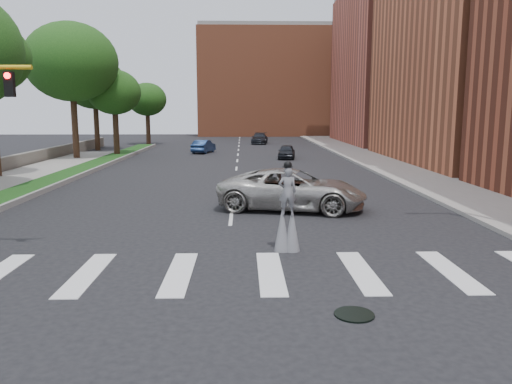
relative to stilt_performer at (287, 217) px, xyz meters
name	(u,v)px	position (x,y,z in m)	size (l,w,h in m)	color
ground_plane	(224,285)	(-1.94, -3.19, -1.13)	(160.00, 160.00, 0.00)	black
grass_median	(59,178)	(-13.44, 16.81, -1.01)	(2.00, 60.00, 0.25)	#133B10
median_curb	(75,178)	(-12.39, 16.81, -0.99)	(0.20, 60.00, 0.28)	gray
sidewalk_right	(400,168)	(10.56, 21.81, -1.04)	(5.00, 90.00, 0.18)	gray
manhole	(354,314)	(1.06, -5.19, -1.11)	(0.90, 0.90, 0.04)	black
building_mid	(502,18)	(20.06, 26.81, 10.87)	(16.00, 22.00, 24.00)	#AD5836
building_far	(407,67)	(20.06, 50.81, 8.87)	(16.00, 22.00, 20.00)	#B65643
building_backdrop	(274,84)	(4.06, 74.81, 7.87)	(26.00, 14.00, 18.00)	#AD5836
stilt_performer	(287,217)	(0.00, 0.00, 0.00)	(0.84, 0.52, 2.94)	black
suv_crossing	(292,189)	(0.83, 6.78, -0.20)	(3.10, 6.72, 1.87)	#B3AFA9
car_near	(287,152)	(2.64, 30.62, -0.49)	(1.52, 3.77, 1.28)	black
car_mid	(203,146)	(-5.58, 37.02, -0.45)	(1.44, 4.13, 1.36)	navy
car_far	(260,138)	(0.80, 50.88, -0.42)	(2.00, 4.92, 1.43)	black
tree_4	(71,62)	(-16.60, 30.11, 7.53)	(8.16, 8.16, 12.16)	black
tree_5	(94,83)	(-17.70, 40.61, 6.24)	(6.68, 6.68, 10.24)	black
tree_6	(114,93)	(-13.75, 33.35, 4.99)	(5.05, 5.05, 8.32)	black
tree_7	(147,100)	(-13.71, 49.68, 4.62)	(4.96, 4.96, 7.91)	black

